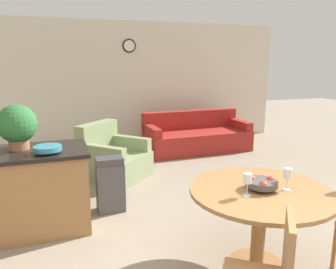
# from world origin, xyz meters

# --- Properties ---
(wall_back) EXTENTS (8.00, 0.09, 2.70)m
(wall_back) POSITION_xyz_m (0.00, 5.76, 1.35)
(wall_back) COLOR beige
(wall_back) RESTS_ON ground_plane
(dining_table) EXTENTS (1.23, 1.23, 0.76)m
(dining_table) POSITION_xyz_m (0.40, 0.79, 0.59)
(dining_table) COLOR #9E6B3D
(dining_table) RESTS_ON ground_plane
(fruit_bowl) EXTENTS (0.27, 0.27, 0.11)m
(fruit_bowl) POSITION_xyz_m (0.40, 0.79, 0.82)
(fruit_bowl) COLOR #4C4742
(fruit_bowl) RESTS_ON dining_table
(wine_glass_left) EXTENTS (0.07, 0.07, 0.19)m
(wine_glass_left) POSITION_xyz_m (0.21, 0.71, 0.90)
(wine_glass_left) COLOR silver
(wine_glass_left) RESTS_ON dining_table
(wine_glass_right) EXTENTS (0.07, 0.07, 0.19)m
(wine_glass_right) POSITION_xyz_m (0.60, 0.70, 0.90)
(wine_glass_right) COLOR silver
(wine_glass_right) RESTS_ON dining_table
(kitchen_island) EXTENTS (1.15, 0.77, 0.91)m
(kitchen_island) POSITION_xyz_m (-1.48, 2.22, 0.46)
(kitchen_island) COLOR #9E6B3D
(kitchen_island) RESTS_ON ground_plane
(teal_bowl) EXTENTS (0.28, 0.28, 0.08)m
(teal_bowl) POSITION_xyz_m (-1.32, 2.05, 0.96)
(teal_bowl) COLOR teal
(teal_bowl) RESTS_ON kitchen_island
(potted_plant) EXTENTS (0.41, 0.41, 0.49)m
(potted_plant) POSITION_xyz_m (-1.61, 2.30, 1.18)
(potted_plant) COLOR #A36642
(potted_plant) RESTS_ON kitchen_island
(trash_bin) EXTENTS (0.34, 0.24, 0.69)m
(trash_bin) POSITION_xyz_m (-0.64, 2.42, 0.34)
(trash_bin) COLOR #47474C
(trash_bin) RESTS_ON ground_plane
(couch) EXTENTS (2.18, 0.98, 0.80)m
(couch) POSITION_xyz_m (1.57, 4.73, 0.28)
(couch) COLOR maroon
(couch) RESTS_ON ground_plane
(armchair) EXTENTS (1.24, 1.25, 0.87)m
(armchair) POSITION_xyz_m (-0.39, 3.64, 0.29)
(armchair) COLOR gray
(armchair) RESTS_ON ground_plane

